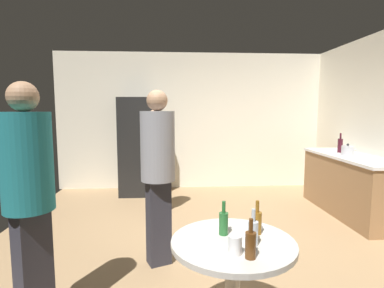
# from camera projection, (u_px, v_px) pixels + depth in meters

# --- Properties ---
(ground_plane) EXTENTS (5.20, 5.20, 0.10)m
(ground_plane) POSITION_uv_depth(u_px,v_px,m) (205.00, 246.00, 3.60)
(ground_plane) COLOR #9E7C56
(wall_back) EXTENTS (5.32, 0.06, 2.70)m
(wall_back) POSITION_uv_depth(u_px,v_px,m) (192.00, 121.00, 6.05)
(wall_back) COLOR silver
(wall_back) RESTS_ON ground_plane
(refrigerator) EXTENTS (0.70, 0.68, 1.80)m
(refrigerator) POSITION_uv_depth(u_px,v_px,m) (139.00, 146.00, 5.61)
(refrigerator) COLOR black
(refrigerator) RESTS_ON ground_plane
(kitchen_counter) EXTENTS (0.64, 1.87, 0.90)m
(kitchen_counter) POSITION_uv_depth(u_px,v_px,m) (350.00, 185.00, 4.51)
(kitchen_counter) COLOR olive
(kitchen_counter) RESTS_ON ground_plane
(kettle) EXTENTS (0.24, 0.17, 0.18)m
(kettle) POSITION_uv_depth(u_px,v_px,m) (348.00, 150.00, 4.49)
(kettle) COLOR #B2B2B7
(kettle) RESTS_ON kitchen_counter
(wine_bottle_on_counter) EXTENTS (0.08, 0.08, 0.31)m
(wine_bottle_on_counter) POSITION_uv_depth(u_px,v_px,m) (340.00, 145.00, 4.77)
(wine_bottle_on_counter) COLOR #3F141E
(wine_bottle_on_counter) RESTS_ON kitchen_counter
(foreground_table) EXTENTS (0.80, 0.80, 0.73)m
(foreground_table) POSITION_uv_depth(u_px,v_px,m) (233.00, 256.00, 1.93)
(foreground_table) COLOR beige
(foreground_table) RESTS_ON ground_plane
(beer_bottle_amber) EXTENTS (0.06, 0.06, 0.23)m
(beer_bottle_amber) POSITION_uv_depth(u_px,v_px,m) (257.00, 222.00, 2.02)
(beer_bottle_amber) COLOR #8C5919
(beer_bottle_amber) RESTS_ON foreground_table
(beer_bottle_brown) EXTENTS (0.06, 0.06, 0.23)m
(beer_bottle_brown) POSITION_uv_depth(u_px,v_px,m) (251.00, 244.00, 1.68)
(beer_bottle_brown) COLOR #593314
(beer_bottle_brown) RESTS_ON foreground_table
(beer_bottle_green) EXTENTS (0.06, 0.06, 0.23)m
(beer_bottle_green) POSITION_uv_depth(u_px,v_px,m) (224.00, 222.00, 2.01)
(beer_bottle_green) COLOR #26662D
(beer_bottle_green) RESTS_ON foreground_table
(beer_bottle_clear) EXTENTS (0.06, 0.06, 0.23)m
(beer_bottle_clear) POSITION_uv_depth(u_px,v_px,m) (253.00, 232.00, 1.85)
(beer_bottle_clear) COLOR silver
(beer_bottle_clear) RESTS_ON foreground_table
(plastic_cup_white) EXTENTS (0.08, 0.08, 0.11)m
(plastic_cup_white) POSITION_uv_depth(u_px,v_px,m) (235.00, 245.00, 1.73)
(plastic_cup_white) COLOR white
(plastic_cup_white) RESTS_ON foreground_table
(person_in_olive_shirt) EXTENTS (0.38, 0.38, 1.58)m
(person_in_olive_shirt) POSITION_uv_depth(u_px,v_px,m) (155.00, 154.00, 4.50)
(person_in_olive_shirt) COLOR #2D2D38
(person_in_olive_shirt) RESTS_ON ground_plane
(person_in_teal_shirt) EXTENTS (0.48, 0.48, 1.76)m
(person_in_teal_shirt) POSITION_uv_depth(u_px,v_px,m) (28.00, 187.00, 2.09)
(person_in_teal_shirt) COLOR #2D2D38
(person_in_teal_shirt) RESTS_ON ground_plane
(person_in_gray_shirt) EXTENTS (0.44, 0.44, 1.77)m
(person_in_gray_shirt) POSITION_uv_depth(u_px,v_px,m) (158.00, 164.00, 2.98)
(person_in_gray_shirt) COLOR #2D2D38
(person_in_gray_shirt) RESTS_ON ground_plane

